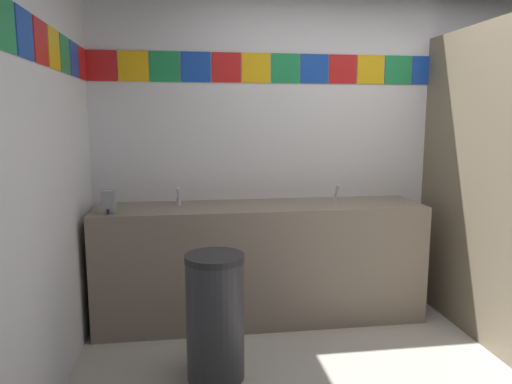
# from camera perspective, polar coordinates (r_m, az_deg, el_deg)

# --- Properties ---
(wall_back) EXTENTS (4.20, 0.09, 2.80)m
(wall_back) POSITION_cam_1_polar(r_m,az_deg,el_deg) (4.04, 11.56, 6.68)
(wall_back) COLOR silver
(wall_back) RESTS_ON ground_plane
(wall_side) EXTENTS (0.09, 3.20, 2.80)m
(wall_side) POSITION_cam_1_polar(r_m,az_deg,el_deg) (2.30, -28.09, 4.27)
(wall_side) COLOR silver
(wall_side) RESTS_ON ground_plane
(vanity_counter) EXTENTS (2.46, 0.56, 0.90)m
(vanity_counter) POSITION_cam_1_polar(r_m,az_deg,el_deg) (3.69, 0.57, -8.31)
(vanity_counter) COLOR gray
(vanity_counter) RESTS_ON ground_plane
(faucet_left) EXTENTS (0.04, 0.10, 0.14)m
(faucet_left) POSITION_cam_1_polar(r_m,az_deg,el_deg) (3.62, -9.30, -0.74)
(faucet_left) COLOR silver
(faucet_left) RESTS_ON vanity_counter
(faucet_right) EXTENTS (0.04, 0.10, 0.14)m
(faucet_right) POSITION_cam_1_polar(r_m,az_deg,el_deg) (3.80, 9.58, -0.29)
(faucet_right) COLOR silver
(faucet_right) RESTS_ON vanity_counter
(soap_dispenser) EXTENTS (0.09, 0.09, 0.16)m
(soap_dispenser) POSITION_cam_1_polar(r_m,az_deg,el_deg) (3.41, -17.31, -1.16)
(soap_dispenser) COLOR gray
(soap_dispenser) RESTS_ON vanity_counter
(toilet) EXTENTS (0.39, 0.49, 0.74)m
(toilet) POSITION_cam_1_polar(r_m,az_deg,el_deg) (4.30, 27.75, -8.96)
(toilet) COLOR white
(toilet) RESTS_ON ground_plane
(trash_bin) EXTENTS (0.35, 0.35, 0.76)m
(trash_bin) POSITION_cam_1_polar(r_m,az_deg,el_deg) (2.91, -4.92, -14.73)
(trash_bin) COLOR #333338
(trash_bin) RESTS_ON ground_plane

